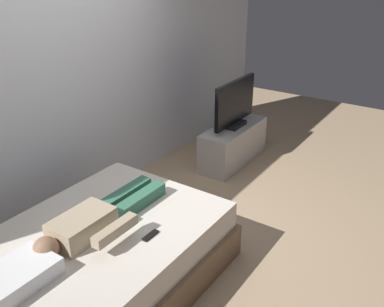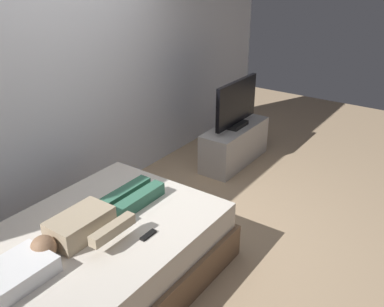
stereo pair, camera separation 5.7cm
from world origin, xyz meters
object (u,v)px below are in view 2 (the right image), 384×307
bed (98,259)px  tv_stand (235,144)px  remote (148,235)px  tv (236,105)px  pillow (15,274)px  person (95,219)px

bed → tv_stand: bed is taller
bed → tv_stand: 2.62m
remote → tv: bearing=14.6°
bed → remote: bearing=-65.0°
tv_stand → bed: bearing=-174.6°
pillow → remote: pillow is taller
remote → tv: tv is taller
tv_stand → remote: bearing=-165.4°
pillow → tv_stand: pillow is taller
tv → person: bearing=-175.0°
tv_stand → tv: (0.00, -0.00, 0.53)m
bed → tv: 2.67m
tv_stand → tv: tv is taller
bed → pillow: bearing=180.0°
bed → pillow: pillow is taller
person → remote: (0.15, -0.40, -0.07)m
tv_stand → person: bearing=-175.0°
pillow → person: (0.71, 0.02, 0.02)m
person → remote: person is taller
pillow → person: 0.71m
tv_stand → pillow: bearing=-175.7°
person → remote: size_ratio=8.40×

